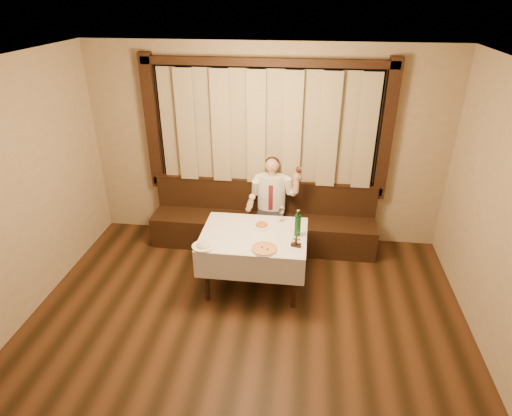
# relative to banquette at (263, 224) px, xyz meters

# --- Properties ---
(room) EXTENTS (5.01, 6.01, 2.81)m
(room) POSITION_rel_banquette_xyz_m (-0.00, -1.75, 1.19)
(room) COLOR black
(room) RESTS_ON ground
(banquette) EXTENTS (3.20, 0.61, 0.94)m
(banquette) POSITION_rel_banquette_xyz_m (0.00, 0.00, 0.00)
(banquette) COLOR black
(banquette) RESTS_ON ground
(dining_table) EXTENTS (1.27, 0.97, 0.76)m
(dining_table) POSITION_rel_banquette_xyz_m (0.00, -1.02, 0.34)
(dining_table) COLOR black
(dining_table) RESTS_ON ground
(pizza) EXTENTS (0.31, 0.31, 0.03)m
(pizza) POSITION_rel_banquette_xyz_m (0.16, -1.37, 0.46)
(pizza) COLOR white
(pizza) RESTS_ON dining_table
(pasta_red) EXTENTS (0.25, 0.25, 0.08)m
(pasta_red) POSITION_rel_banquette_xyz_m (0.07, -0.83, 0.48)
(pasta_red) COLOR white
(pasta_red) RESTS_ON dining_table
(pasta_cream) EXTENTS (0.27, 0.27, 0.09)m
(pasta_cream) POSITION_rel_banquette_xyz_m (-0.53, -1.39, 0.48)
(pasta_cream) COLOR white
(pasta_cream) RESTS_ON dining_table
(green_bottle) EXTENTS (0.07, 0.07, 0.34)m
(green_bottle) POSITION_rel_banquette_xyz_m (0.52, -0.99, 0.59)
(green_bottle) COLOR #11501F
(green_bottle) RESTS_ON dining_table
(table_wine_glass) EXTENTS (0.08, 0.08, 0.20)m
(table_wine_glass) POSITION_rel_banquette_xyz_m (0.30, -0.67, 0.59)
(table_wine_glass) COLOR white
(table_wine_glass) RESTS_ON dining_table
(cruet_caddy) EXTENTS (0.12, 0.08, 0.12)m
(cruet_caddy) POSITION_rel_banquette_xyz_m (0.51, -1.24, 0.49)
(cruet_caddy) COLOR black
(cruet_caddy) RESTS_ON dining_table
(seated_man) EXTENTS (0.73, 0.54, 1.35)m
(seated_man) POSITION_rel_banquette_xyz_m (0.12, -0.09, 0.48)
(seated_man) COLOR black
(seated_man) RESTS_ON ground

